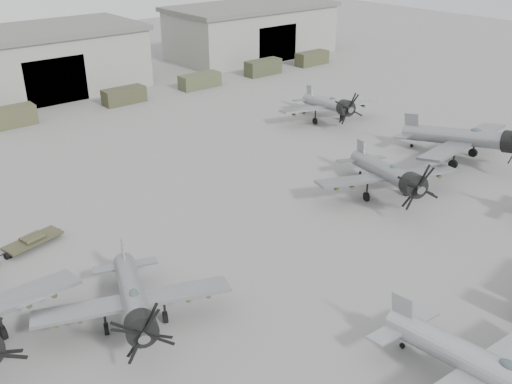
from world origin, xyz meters
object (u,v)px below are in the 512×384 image
at_px(aircraft_near_1, 495,373).
at_px(aircraft_mid_2, 390,174).
at_px(aircraft_mid_3, 468,138).
at_px(aircraft_mid_1, 134,300).
at_px(tug_trailer, 0,255).
at_px(aircraft_far_1, 330,105).

relative_size(aircraft_near_1, aircraft_mid_2, 1.03).
height_order(aircraft_near_1, aircraft_mid_3, aircraft_mid_3).
height_order(aircraft_mid_1, aircraft_mid_2, aircraft_mid_2).
relative_size(aircraft_mid_1, aircraft_mid_2, 0.91).
distance_m(aircraft_mid_3, tug_trailer, 42.98).
bearing_deg(aircraft_far_1, aircraft_mid_3, -67.43).
distance_m(aircraft_mid_1, aircraft_mid_2, 25.39).
height_order(aircraft_mid_1, tug_trailer, aircraft_mid_1).
distance_m(aircraft_near_1, tug_trailer, 32.50).
bearing_deg(aircraft_mid_2, aircraft_near_1, -105.65).
xyz_separation_m(aircraft_near_1, tug_trailer, (-14.30, 29.13, -1.78)).
bearing_deg(aircraft_mid_1, aircraft_far_1, 48.93).
relative_size(aircraft_mid_1, tug_trailer, 1.51).
xyz_separation_m(aircraft_mid_3, aircraft_far_1, (-1.46, 17.20, -0.34)).
xyz_separation_m(aircraft_mid_2, aircraft_far_1, (10.94, 17.50, -0.11)).
relative_size(aircraft_mid_3, aircraft_far_1, 1.16).
bearing_deg(aircraft_far_1, tug_trailer, -152.96).
bearing_deg(aircraft_mid_1, tug_trailer, 128.08).
xyz_separation_m(aircraft_near_1, aircraft_mid_1, (-10.42, 16.50, -0.25)).
height_order(aircraft_mid_2, aircraft_far_1, aircraft_mid_2).
relative_size(aircraft_near_1, aircraft_mid_3, 0.91).
bearing_deg(aircraft_far_1, aircraft_mid_1, -134.35).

